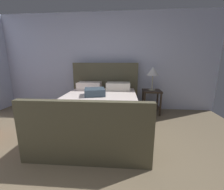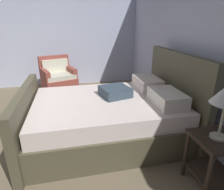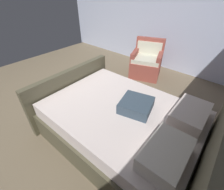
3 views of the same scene
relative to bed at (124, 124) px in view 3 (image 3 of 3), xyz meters
The scene contains 4 objects.
ground_plane 1.59m from the bed, 91.03° to the right, with size 5.67×5.59×0.02m, color #78684F.
wall_side_left 3.43m from the bed, 152.04° to the right, with size 0.12×5.71×2.52m, color silver.
bed is the anchor object (origin of this frame).
armchair 2.30m from the bed, 157.50° to the right, with size 0.93×0.93×0.90m.
Camera 3 is at (1.34, 2.45, 2.01)m, focal length 24.81 mm.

